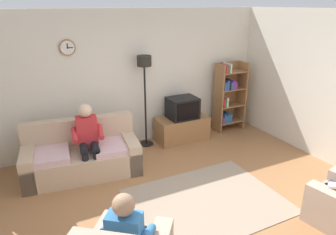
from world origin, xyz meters
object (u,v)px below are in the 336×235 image
Objects in this scene: bookshelf at (228,96)px; floor_lamp at (145,76)px; person_in_left_armchair at (128,233)px; tv at (183,108)px; couch at (82,156)px; tv_stand at (182,128)px; person_on_couch at (88,137)px.

bookshelf is 2.11m from floor_lamp.
floor_lamp is 3.46m from person_in_left_armchair.
tv is 3.67m from person_in_left_armchair.
tv_stand is (2.20, 0.47, -0.06)m from couch.
couch is at bearing -171.10° from bookshelf.
bookshelf is 3.38m from person_on_couch.
person_on_couch is (-2.09, -0.55, -0.03)m from tv.
bookshelf is 0.84× the size of floor_lamp.
floor_lamp reaches higher than person_on_couch.
tv is (-0.00, -0.02, 0.47)m from tv_stand.
tv is 2.17m from person_on_couch.
couch is 2.25m from tv_stand.
tv is at bearing 11.33° from couch.
tv is 0.48× the size of person_on_couch.
bookshelf is (3.43, 0.54, 0.49)m from couch.
person_in_left_armchair is at bearing -138.93° from bookshelf.
person_in_left_armchair reaches higher than tv_stand.
bookshelf is at bearing 4.45° from tv.
person_on_couch is 2.36m from person_in_left_armchair.
couch is at bearing -158.29° from floor_lamp.
person_in_left_armchair is at bearing -115.42° from floor_lamp.
person_in_left_armchair is (-2.23, -2.91, -0.12)m from tv.
person_in_left_armchair is (-1.44, -3.03, -0.85)m from floor_lamp.
couch is at bearing 89.49° from person_in_left_armchair.
bookshelf reaches higher than couch.
bookshelf is (1.22, 0.10, 0.08)m from tv.
bookshelf is at bearing -0.81° from floor_lamp.
person_on_couch is at bearing -152.75° from floor_lamp.
bookshelf is 1.39× the size of person_in_left_armchair.
person_in_left_armchair is (-3.45, -3.01, -0.20)m from bookshelf.
couch is 1.78× the size of person_in_left_armchair.
tv is at bearing 14.74° from person_on_couch.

